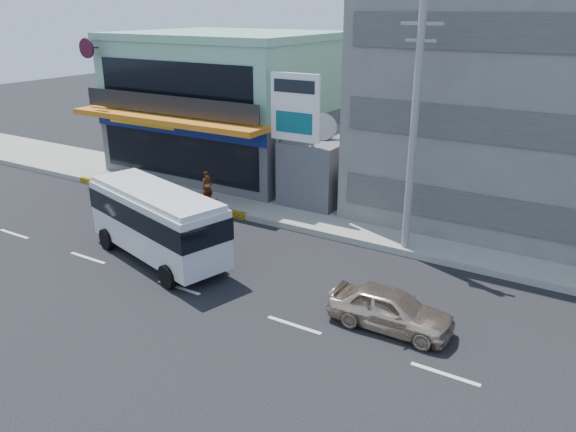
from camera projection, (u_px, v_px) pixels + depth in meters
The scene contains 11 objects.
ground at pixel (179, 288), 20.81m from camera, with size 120.00×120.00×0.00m, color black.
sidewalk at pixel (400, 229), 25.89m from camera, with size 70.00×5.00×0.30m, color gray.
shop_building at pixel (230, 107), 34.46m from camera, with size 12.40×11.70×8.00m.
concrete_building at pixel (559, 72), 25.43m from camera, with size 16.00×12.00×14.00m, color gray.
gap_structure at pixel (330, 168), 29.78m from camera, with size 3.00×6.00×3.50m, color #454449.
satellite_dish at pixel (322, 138), 28.34m from camera, with size 1.50×1.50×0.15m, color slate.
billboard at pixel (295, 115), 26.67m from camera, with size 2.60×0.18×6.90m.
utility_pole_near at pixel (414, 133), 21.97m from camera, with size 1.60×0.30×10.00m.
minibus at pixel (157, 218), 22.58m from camera, with size 7.50×4.10×2.99m.
sedan at pixel (391, 309), 17.99m from camera, with size 1.63×4.05×1.38m, color beige.
motorcycle_rider at pixel (208, 201), 27.85m from camera, with size 1.85×1.07×2.24m.
Camera 1 is at (13.18, -13.69, 9.78)m, focal length 35.00 mm.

